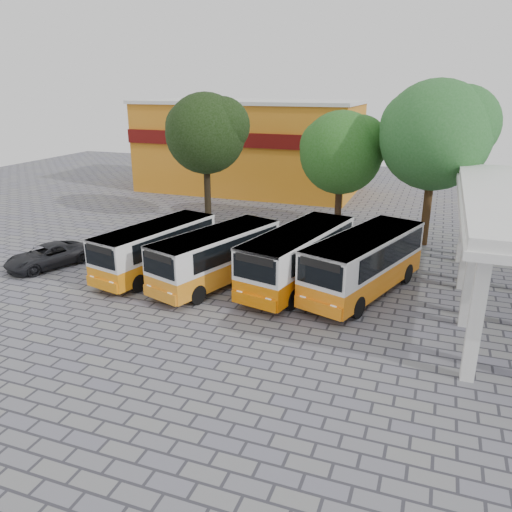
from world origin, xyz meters
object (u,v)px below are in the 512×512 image
at_px(bus_centre_right, 298,255).
at_px(parked_car, 48,256).
at_px(bus_centre_left, 216,254).
at_px(bus_far_right, 365,260).
at_px(bus_far_left, 156,246).

distance_m(bus_centre_right, parked_car, 14.02).
bearing_deg(bus_centre_left, bus_far_right, 28.82).
height_order(bus_far_left, parked_car, bus_far_left).
distance_m(bus_centre_left, parked_car, 9.98).
height_order(bus_centre_left, bus_centre_right, bus_centre_right).
height_order(bus_centre_right, bus_far_right, bus_far_right).
height_order(bus_far_left, bus_centre_right, bus_centre_right).
height_order(bus_centre_left, parked_car, bus_centre_left).
xyz_separation_m(bus_centre_right, parked_car, (-13.83, -2.05, -1.04)).
relative_size(bus_far_left, bus_centre_left, 0.96).
bearing_deg(bus_far_left, bus_centre_right, 19.88).
bearing_deg(parked_car, bus_far_left, 31.64).
bearing_deg(bus_centre_right, parked_car, -158.97).
xyz_separation_m(bus_far_left, bus_centre_left, (3.61, -0.19, 0.04)).
relative_size(bus_far_left, bus_far_right, 0.89).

